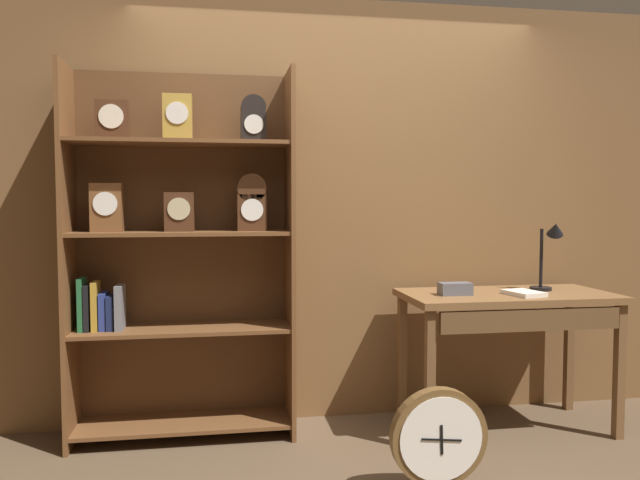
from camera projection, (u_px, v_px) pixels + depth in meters
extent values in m
cube|color=brown|center=(338.00, 211.00, 3.88)|extent=(4.80, 0.05, 2.60)
cube|color=brown|center=(68.00, 257.00, 3.40)|extent=(0.02, 0.37, 2.11)
cube|color=brown|center=(290.00, 254.00, 3.60)|extent=(0.03, 0.37, 2.11)
cube|color=brown|center=(184.00, 253.00, 3.68)|extent=(1.25, 0.01, 2.11)
cube|color=brown|center=(185.00, 423.00, 3.56)|extent=(1.20, 0.35, 0.02)
cube|color=brown|center=(183.00, 329.00, 3.53)|extent=(1.20, 0.35, 0.02)
cube|color=brown|center=(182.00, 233.00, 3.49)|extent=(1.20, 0.35, 0.02)
cube|color=brown|center=(181.00, 143.00, 3.46)|extent=(1.20, 0.35, 0.02)
cube|color=#472816|center=(112.00, 121.00, 3.42)|extent=(0.17, 0.08, 0.22)
cylinder|color=silver|center=(111.00, 116.00, 3.37)|extent=(0.13, 0.01, 0.13)
cube|color=brown|center=(107.00, 208.00, 3.40)|extent=(0.17, 0.09, 0.27)
cylinder|color=white|center=(105.00, 204.00, 3.35)|extent=(0.13, 0.01, 0.13)
cube|color=#B28C38|center=(178.00, 118.00, 3.47)|extent=(0.16, 0.10, 0.26)
cylinder|color=silver|center=(177.00, 113.00, 3.42)|extent=(0.12, 0.01, 0.12)
cube|color=#472816|center=(179.00, 212.00, 3.46)|extent=(0.16, 0.08, 0.22)
cylinder|color=#C6B78C|center=(179.00, 209.00, 3.42)|extent=(0.12, 0.01, 0.12)
cube|color=black|center=(253.00, 128.00, 3.52)|extent=(0.14, 0.09, 0.17)
cylinder|color=black|center=(253.00, 108.00, 3.51)|extent=(0.14, 0.09, 0.14)
cylinder|color=silver|center=(254.00, 124.00, 3.47)|extent=(0.11, 0.01, 0.11)
cube|color=#472816|center=(252.00, 213.00, 3.52)|extent=(0.16, 0.08, 0.21)
cylinder|color=#472816|center=(252.00, 188.00, 3.52)|extent=(0.16, 0.08, 0.16)
cylinder|color=white|center=(252.00, 210.00, 3.48)|extent=(0.12, 0.01, 0.12)
cube|color=#236638|center=(82.00, 304.00, 3.43)|extent=(0.03, 0.15, 0.29)
cube|color=black|center=(88.00, 307.00, 3.43)|extent=(0.03, 0.15, 0.26)
cube|color=#B78C2D|center=(96.00, 306.00, 3.44)|extent=(0.03, 0.14, 0.27)
cube|color=navy|center=(104.00, 311.00, 3.46)|extent=(0.04, 0.16, 0.21)
cube|color=#19234C|center=(111.00, 313.00, 3.45)|extent=(0.04, 0.13, 0.19)
cube|color=slate|center=(120.00, 307.00, 3.46)|extent=(0.04, 0.17, 0.25)
cube|color=brown|center=(507.00, 296.00, 3.66)|extent=(1.23, 0.61, 0.04)
cube|color=brown|center=(430.00, 381.00, 3.34)|extent=(0.05, 0.05, 0.78)
cube|color=brown|center=(619.00, 371.00, 3.53)|extent=(0.05, 0.05, 0.78)
cube|color=brown|center=(402.00, 357.00, 3.85)|extent=(0.05, 0.05, 0.78)
cube|color=brown|center=(569.00, 350.00, 4.03)|extent=(0.05, 0.05, 0.78)
cube|color=brown|center=(531.00, 320.00, 3.39)|extent=(1.05, 0.03, 0.12)
cylinder|color=black|center=(541.00, 289.00, 3.77)|extent=(0.13, 0.13, 0.02)
cylinder|color=black|center=(541.00, 258.00, 3.76)|extent=(0.02, 0.02, 0.36)
cone|color=black|center=(555.00, 229.00, 3.71)|extent=(0.14, 0.15, 0.12)
cube|color=#595960|center=(455.00, 289.00, 3.57)|extent=(0.18, 0.10, 0.07)
cube|color=silver|center=(524.00, 293.00, 3.56)|extent=(0.20, 0.25, 0.02)
cylinder|color=brown|center=(439.00, 437.00, 2.86)|extent=(0.46, 0.06, 0.46)
cylinder|color=white|center=(441.00, 439.00, 2.83)|extent=(0.40, 0.01, 0.40)
cube|color=black|center=(442.00, 440.00, 2.83)|extent=(0.02, 0.01, 0.14)
cube|color=black|center=(442.00, 440.00, 2.82)|extent=(0.19, 0.01, 0.03)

